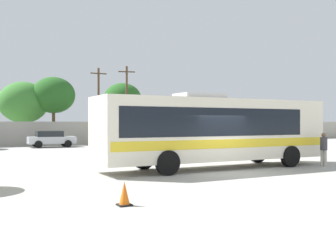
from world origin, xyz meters
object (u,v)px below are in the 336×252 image
object	(u,v)px
attendant_by_bus_door	(324,147)
parked_car_third_silver	(51,138)
roadside_tree_midleft	(24,102)
roadside_tree_midright	(53,95)
roadside_tree_right	(123,99)
utility_pole_near	(99,104)
coach_bus_cream_yellow	(213,129)
utility_pole_far	(127,103)
traffic_cone_on_apron	(124,194)

from	to	relation	value
attendant_by_bus_door	parked_car_third_silver	distance (m)	23.93
roadside_tree_midleft	roadside_tree_midright	distance (m)	3.09
roadside_tree_midleft	roadside_tree_midright	world-z (taller)	roadside_tree_midright
attendant_by_bus_door	roadside_tree_midright	xyz separation A→B (m)	(-7.47, 27.68, 4.03)
attendant_by_bus_door	roadside_tree_midleft	xyz separation A→B (m)	(-10.22, 28.87, 3.28)
parked_car_third_silver	roadside_tree_right	xyz separation A→B (m)	(9.75, 7.76, 4.15)
utility_pole_near	parked_car_third_silver	bearing A→B (deg)	-137.06
coach_bus_cream_yellow	utility_pole_far	bearing A→B (deg)	77.68
roadside_tree_midleft	traffic_cone_on_apron	bearing A→B (deg)	-93.29
utility_pole_far	roadside_tree_midright	xyz separation A→B (m)	(-7.60, 1.07, 0.65)
utility_pole_near	traffic_cone_on_apron	distance (m)	33.74
utility_pole_far	roadside_tree_midright	bearing A→B (deg)	171.95
roadside_tree_midleft	traffic_cone_on_apron	world-z (taller)	roadside_tree_midleft
parked_car_third_silver	utility_pole_near	xyz separation A→B (m)	(6.20, 5.77, 3.47)
roadside_tree_right	traffic_cone_on_apron	size ratio (longest dim) A/B	10.65
traffic_cone_on_apron	roadside_tree_right	bearing A→B (deg)	69.03
roadside_tree_midright	traffic_cone_on_apron	size ratio (longest dim) A/B	10.71
attendant_by_bus_door	parked_car_third_silver	size ratio (longest dim) A/B	0.41
roadside_tree_right	roadside_tree_midleft	bearing A→B (deg)	-174.12
utility_pole_near	traffic_cone_on_apron	size ratio (longest dim) A/B	12.69
attendant_by_bus_door	utility_pole_far	xyz separation A→B (m)	(0.12, 26.61, 3.38)
coach_bus_cream_yellow	utility_pole_near	xyz separation A→B (m)	(2.67, 26.10, 2.36)
utility_pole_near	roadside_tree_midleft	world-z (taller)	utility_pole_near
parked_car_third_silver	traffic_cone_on_apron	distance (m)	26.57
attendant_by_bus_door	roadside_tree_right	bearing A→B (deg)	88.18
roadside_tree_midright	utility_pole_far	bearing A→B (deg)	-8.05
attendant_by_bus_door	utility_pole_near	bearing A→B (deg)	95.28
parked_car_third_silver	roadside_tree_midleft	size ratio (longest dim) A/B	0.64
utility_pole_far	traffic_cone_on_apron	size ratio (longest dim) A/B	12.98
utility_pole_near	utility_pole_far	xyz separation A→B (m)	(2.72, -1.42, 0.09)
coach_bus_cream_yellow	roadside_tree_right	distance (m)	28.93
parked_car_third_silver	roadside_tree_right	bearing A→B (deg)	38.51
coach_bus_cream_yellow	utility_pole_near	world-z (taller)	utility_pole_near
coach_bus_cream_yellow	utility_pole_far	size ratio (longest dim) A/B	1.41
utility_pole_far	utility_pole_near	bearing A→B (deg)	152.38
attendant_by_bus_door	roadside_tree_right	size ratio (longest dim) A/B	0.25
utility_pole_near	traffic_cone_on_apron	world-z (taller)	utility_pole_near
coach_bus_cream_yellow	parked_car_third_silver	distance (m)	20.67
coach_bus_cream_yellow	roadside_tree_midright	distance (m)	26.03
attendant_by_bus_door	roadside_tree_right	distance (m)	30.29
parked_car_third_silver	utility_pole_far	xyz separation A→B (m)	(8.92, 4.35, 3.57)
utility_pole_near	utility_pole_far	world-z (taller)	utility_pole_far
coach_bus_cream_yellow	utility_pole_near	size ratio (longest dim) A/B	1.44
parked_car_third_silver	utility_pole_far	world-z (taller)	utility_pole_far
utility_pole_far	roadside_tree_right	world-z (taller)	utility_pole_far
utility_pole_far	roadside_tree_right	distance (m)	3.56
attendant_by_bus_door	roadside_tree_midleft	distance (m)	30.80
attendant_by_bus_door	roadside_tree_midright	size ratio (longest dim) A/B	0.25
utility_pole_near	utility_pole_far	distance (m)	3.07
utility_pole_near	roadside_tree_midleft	xyz separation A→B (m)	(-7.63, 0.84, -0.01)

